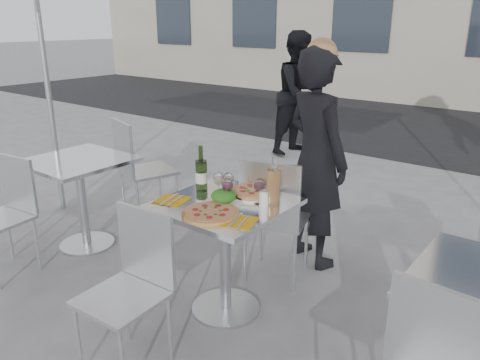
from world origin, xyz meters
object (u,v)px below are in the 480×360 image
Objects in this scene: chair_near at (133,277)px; napkin_left at (172,200)px; wineglass_white_b at (228,180)px; wineglass_red_b at (259,186)px; side_chair_lnear at (7,206)px; salad_plate at (224,197)px; carafe at (273,186)px; main_table at (225,234)px; pedestrian_a at (299,94)px; pizza_far at (253,192)px; sugar_shaker at (265,197)px; side_chair_lfar at (137,163)px; side_table_left at (80,184)px; pizza_near at (210,213)px; woman_diner at (316,159)px; wineglass_red_a at (227,186)px; wine_bottle at (201,174)px; napkin_right at (238,221)px; chair_far at (274,211)px; wineglass_white_a at (219,180)px.

chair_near is 0.56m from napkin_left.
wineglass_white_b and wineglass_red_b have the same top height.
side_chair_lnear is (-1.51, 0.10, -0.00)m from chair_near.
carafe is (0.25, 0.15, 0.08)m from salad_plate.
main_table is 3.95m from pedestrian_a.
sugar_shaker is (0.16, -0.11, 0.04)m from pizza_far.
side_table_left is at bearing 110.31° from side_chair_lfar.
main_table is 1.63m from side_chair_lfar.
pizza_far is (1.55, 0.21, 0.23)m from side_table_left.
napkin_left is (-0.23, -0.26, -0.11)m from wineglass_white_b.
pizza_near is at bearing -70.69° from wineglass_white_b.
pizza_far is (1.69, -3.37, -0.07)m from pedestrian_a.
napkin_left is at bearing 93.96° from woman_diner.
wineglass_red_a reaches higher than main_table.
wineglass_red_a is (0.02, 0.02, 0.07)m from salad_plate.
wineglass_white_b is at bearing 6.45° from wine_bottle.
pizza_near is at bearing 110.16° from woman_diner.
pedestrian_a reaches higher than side_chair_lnear.
napkin_right reaches higher than side_table_left.
pizza_far is at bearing 139.68° from wineglass_red_b.
side_chair_lnear is 3.89× the size of napkin_left.
chair_near is 0.75m from wineglass_red_a.
carafe reaches higher than wineglass_white_b.
woman_diner is at bearing 98.60° from sugar_shaker.
main_table is 4.76× the size of wineglass_red_a.
wineglass_white_b is at bearing 34.04° from napkin_left.
wine_bottle is 0.26m from napkin_left.
woman_diner reaches higher than sugar_shaker.
wineglass_red_a is (-0.07, -0.95, 0.05)m from woman_diner.
chair_far is at bearing 78.39° from wineglass_white_b.
side_chair_lnear is 2.95× the size of carafe.
chair_far is 3.18× the size of carafe.
main_table is 0.48m from chair_far.
pedestrian_a is at bearing 113.59° from wineglass_white_a.
side_chair_lfar is at bearing 159.03° from wineglass_white_a.
pedestrian_a is 4.20m from napkin_right.
chair_near is 0.78m from wineglass_white_a.
chair_far is (1.54, 0.48, 0.01)m from side_table_left.
pizza_near is 0.30m from wineglass_white_a.
salad_plate is (-0.08, -0.96, -0.03)m from woman_diner.
wineglass_white_a is 0.31m from napkin_left.
side_table_left is at bearing 0.10° from chair_far.
carafe reaches higher than napkin_left.
main_table is 0.32m from wineglass_red_a.
carafe is (0.34, 0.78, 0.36)m from chair_near.
napkin_left is (-0.33, 0.02, -0.01)m from pizza_near.
wine_bottle is at bearing 69.14° from napkin_left.
woman_diner is 0.87m from wineglass_white_b.
pizza_near is (1.57, -0.79, 0.19)m from side_chair_lfar.
main_table is 0.99m from woman_diner.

